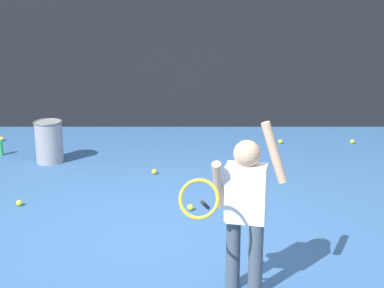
{
  "coord_description": "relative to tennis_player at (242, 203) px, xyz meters",
  "views": [
    {
      "loc": [
        0.36,
        -5.1,
        2.27
      ],
      "look_at": [
        0.38,
        0.02,
        0.85
      ],
      "focal_mm": 53.15,
      "sensor_mm": 36.0,
      "label": 1
    }
  ],
  "objects": [
    {
      "name": "ground_plane",
      "position": [
        -0.75,
        1.17,
        -0.73
      ],
      "size": [
        20.0,
        20.0,
        0.0
      ],
      "primitive_type": "plane",
      "color": "#335B93"
    },
    {
      "name": "tennis_ball_7",
      "position": [
        -3.29,
        4.43,
        -0.69
      ],
      "size": [
        0.07,
        0.07,
        0.07
      ],
      "primitive_type": "sphere",
      "color": "#CCE033",
      "rests_on": "ground"
    },
    {
      "name": "fence_post_3",
      "position": [
        2.26,
        5.43,
        0.96
      ],
      "size": [
        0.09,
        0.09,
        3.37
      ],
      "primitive_type": "cylinder",
      "color": "slate",
      "rests_on": "ground"
    },
    {
      "name": "tennis_player",
      "position": [
        0.0,
        0.0,
        0.0
      ],
      "size": [
        0.81,
        0.57,
        1.35
      ],
      "rotation": [
        0.0,
        0.0,
        -0.22
      ],
      "color": "#3F4C59",
      "rests_on": "ground"
    },
    {
      "name": "ball_hopper",
      "position": [
        -2.29,
        3.35,
        -0.44
      ],
      "size": [
        0.38,
        0.38,
        0.56
      ],
      "color": "gray",
      "rests_on": "ground"
    },
    {
      "name": "tennis_ball_5",
      "position": [
        2.02,
        4.26,
        -0.69
      ],
      "size": [
        0.07,
        0.07,
        0.07
      ],
      "primitive_type": "sphere",
      "color": "#CCE033",
      "rests_on": "ground"
    },
    {
      "name": "fence_post_2",
      "position": [
        -0.75,
        5.43,
        0.96
      ],
      "size": [
        0.09,
        0.09,
        3.37
      ],
      "primitive_type": "cylinder",
      "color": "slate",
      "rests_on": "ground"
    },
    {
      "name": "tennis_ball_1",
      "position": [
        0.94,
        4.26,
        -0.69
      ],
      "size": [
        0.07,
        0.07,
        0.07
      ],
      "primitive_type": "sphere",
      "color": "#CCE033",
      "rests_on": "ground"
    },
    {
      "name": "tennis_ball_4",
      "position": [
        -2.24,
        1.77,
        -0.69
      ],
      "size": [
        0.07,
        0.07,
        0.07
      ],
      "primitive_type": "sphere",
      "color": "#CCE033",
      "rests_on": "ground"
    },
    {
      "name": "tennis_ball_0",
      "position": [
        -0.86,
        2.84,
        -0.69
      ],
      "size": [
        0.07,
        0.07,
        0.07
      ],
      "primitive_type": "sphere",
      "color": "#CCE033",
      "rests_on": "ground"
    },
    {
      "name": "back_fence_windscreen",
      "position": [
        -0.75,
        5.37,
        0.89
      ],
      "size": [
        12.32,
        0.08,
        3.22
      ],
      "primitive_type": "cube",
      "color": "black",
      "rests_on": "ground"
    },
    {
      "name": "tennis_ball_2",
      "position": [
        -0.4,
        1.64,
        -0.69
      ],
      "size": [
        0.07,
        0.07,
        0.07
      ],
      "primitive_type": "sphere",
      "color": "#CCE033",
      "rests_on": "ground"
    }
  ]
}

